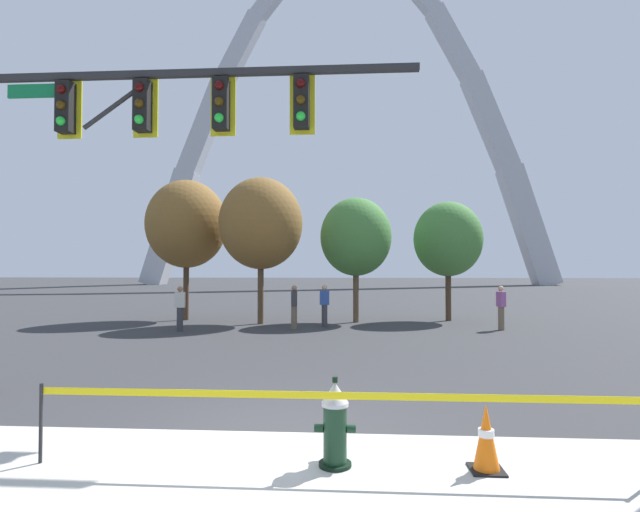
% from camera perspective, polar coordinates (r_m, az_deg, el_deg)
% --- Properties ---
extents(ground_plane, '(240.00, 240.00, 0.00)m').
position_cam_1_polar(ground_plane, '(6.88, -5.01, -20.09)').
color(ground_plane, '#333335').
extents(fire_hydrant, '(0.46, 0.48, 0.99)m').
position_cam_1_polar(fire_hydrant, '(5.73, 1.77, -19.02)').
color(fire_hydrant, black).
rests_on(fire_hydrant, ground).
extents(caution_tape_barrier, '(6.71, 0.06, 0.89)m').
position_cam_1_polar(caution_tape_barrier, '(5.56, 1.96, -17.71)').
color(caution_tape_barrier, '#232326').
rests_on(caution_tape_barrier, ground).
extents(traffic_cone_by_hydrant, '(0.36, 0.36, 0.73)m').
position_cam_1_polar(traffic_cone_by_hydrant, '(5.92, 18.83, -19.47)').
color(traffic_cone_by_hydrant, black).
rests_on(traffic_cone_by_hydrant, ground).
extents(traffic_signal_gantry, '(7.82, 0.44, 6.00)m').
position_cam_1_polar(traffic_signal_gantry, '(9.46, -22.43, 12.11)').
color(traffic_signal_gantry, '#232326').
rests_on(traffic_signal_gantry, ground).
extents(monument_arch, '(59.03, 3.07, 50.09)m').
position_cam_1_polar(monument_arch, '(72.21, 2.90, 14.40)').
color(monument_arch, '#B2B5BC').
rests_on(monument_arch, ground).
extents(tree_far_left, '(3.46, 3.46, 6.06)m').
position_cam_1_polar(tree_far_left, '(21.98, -15.31, 3.60)').
color(tree_far_left, '#473323').
rests_on(tree_far_left, ground).
extents(tree_left_mid, '(3.37, 3.37, 5.90)m').
position_cam_1_polar(tree_left_mid, '(19.87, -6.92, 3.78)').
color(tree_left_mid, brown).
rests_on(tree_left_mid, ground).
extents(tree_center_left, '(2.95, 2.95, 5.16)m').
position_cam_1_polar(tree_center_left, '(20.31, 4.21, 2.23)').
color(tree_center_left, brown).
rests_on(tree_center_left, ground).
extents(tree_center_right, '(2.91, 2.91, 5.09)m').
position_cam_1_polar(tree_center_right, '(21.58, 14.71, 1.91)').
color(tree_center_right, '#473323').
rests_on(tree_center_right, ground).
extents(pedestrian_walking_left, '(0.26, 0.37, 1.59)m').
position_cam_1_polar(pedestrian_walking_left, '(18.10, -3.04, -5.90)').
color(pedestrian_walking_left, brown).
rests_on(pedestrian_walking_left, ground).
extents(pedestrian_standing_center, '(0.37, 0.26, 1.59)m').
position_cam_1_polar(pedestrian_standing_center, '(18.62, 0.53, -5.78)').
color(pedestrian_standing_center, '#38383D').
rests_on(pedestrian_standing_center, ground).
extents(pedestrian_walking_right, '(0.37, 0.25, 1.59)m').
position_cam_1_polar(pedestrian_walking_right, '(17.99, -16.03, -5.87)').
color(pedestrian_walking_right, '#38383D').
rests_on(pedestrian_walking_right, ground).
extents(pedestrian_near_trees, '(0.28, 0.38, 1.59)m').
position_cam_1_polar(pedestrian_near_trees, '(18.82, 20.39, -5.64)').
color(pedestrian_near_trees, brown).
rests_on(pedestrian_near_trees, ground).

